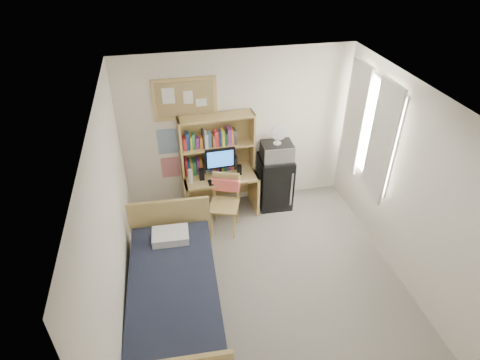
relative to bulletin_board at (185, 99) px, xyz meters
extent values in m
cube|color=gray|center=(0.78, -2.08, -1.93)|extent=(3.60, 4.20, 0.02)
cube|color=white|center=(0.78, -2.08, 0.68)|extent=(3.60, 4.20, 0.02)
cube|color=white|center=(0.78, 0.02, -0.62)|extent=(3.60, 0.04, 2.60)
cube|color=white|center=(-1.02, -2.08, -0.62)|extent=(0.04, 4.20, 2.60)
cube|color=white|center=(2.58, -2.08, -0.62)|extent=(0.04, 4.20, 2.60)
cube|color=white|center=(2.53, -0.88, -0.32)|extent=(0.10, 1.40, 1.70)
cube|color=white|center=(2.50, -1.28, -0.32)|extent=(0.04, 0.55, 1.70)
cube|color=white|center=(2.50, -0.48, -0.32)|extent=(0.04, 0.55, 1.70)
cube|color=#A28A55|center=(0.00, 0.00, 0.00)|extent=(0.94, 0.03, 0.64)
cube|color=#27609C|center=(-0.32, 0.01, -0.67)|extent=(0.30, 0.01, 0.42)
cube|color=red|center=(-0.32, 0.01, -1.14)|extent=(0.28, 0.01, 0.36)
cube|color=tan|center=(0.44, -0.30, -1.56)|extent=(1.19, 0.63, 0.73)
cube|color=tan|center=(0.41, -0.76, -1.45)|extent=(0.61, 0.61, 0.95)
cube|color=black|center=(1.36, -0.27, -1.47)|extent=(0.55, 0.55, 0.90)
cube|color=black|center=(-0.46, -2.24, -1.62)|extent=(1.17, 2.19, 0.59)
cube|color=tan|center=(0.43, -0.15, -0.72)|extent=(1.17, 0.34, 0.95)
cube|color=black|center=(0.44, -0.36, -0.94)|extent=(0.47, 0.06, 0.50)
cube|color=black|center=(0.44, -0.50, -1.18)|extent=(0.45, 0.16, 0.02)
cube|color=black|center=(0.14, -0.37, -1.10)|extent=(0.08, 0.08, 0.18)
cube|color=black|center=(0.74, -0.34, -1.11)|extent=(0.07, 0.07, 0.16)
cylinder|color=white|center=(-0.04, -0.41, -1.08)|extent=(0.07, 0.07, 0.23)
cube|color=#FF6E61|center=(0.48, -0.57, -1.19)|extent=(0.44, 0.26, 0.20)
cube|color=silver|center=(1.36, -0.29, -0.88)|extent=(0.49, 0.38, 0.28)
cylinder|color=white|center=(1.36, -0.29, -0.58)|extent=(0.26, 0.26, 0.31)
cube|color=white|center=(-0.43, -1.49, -1.27)|extent=(0.49, 0.35, 0.11)
camera|label=1|loc=(-0.36, -5.55, 2.29)|focal=30.00mm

